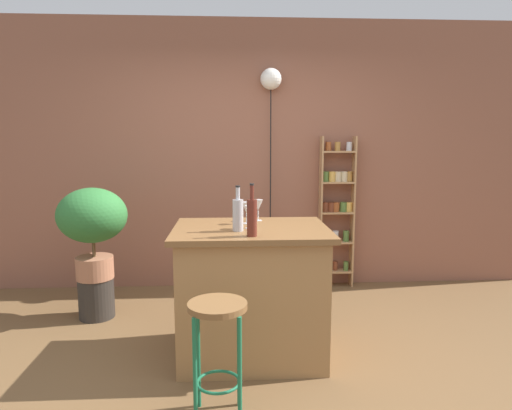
{
  "coord_description": "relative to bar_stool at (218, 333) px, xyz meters",
  "views": [
    {
      "loc": [
        -0.14,
        -2.85,
        1.58
      ],
      "look_at": [
        0.05,
        0.55,
        1.08
      ],
      "focal_mm": 31.53,
      "sensor_mm": 36.0,
      "label": 1
    }
  ],
  "objects": [
    {
      "name": "back_wall",
      "position": [
        0.22,
        2.43,
        0.89
      ],
      "size": [
        6.4,
        0.1,
        2.8
      ],
      "primitive_type": "cube",
      "color": "#8C5642",
      "rests_on": "ground"
    },
    {
      "name": "wine_glass_center",
      "position": [
        0.29,
        1.04,
        0.56
      ],
      "size": [
        0.07,
        0.07,
        0.16
      ],
      "color": "silver",
      "rests_on": "kitchen_counter"
    },
    {
      "name": "bar_stool",
      "position": [
        0.0,
        0.0,
        0.0
      ],
      "size": [
        0.33,
        0.33,
        0.69
      ],
      "color": "#196642",
      "rests_on": "ground"
    },
    {
      "name": "pendant_globe_light",
      "position": [
        0.49,
        2.32,
        1.64
      ],
      "size": [
        0.22,
        0.22,
        2.29
      ],
      "color": "black",
      "rests_on": "ground"
    },
    {
      "name": "plant_stool",
      "position": [
        -1.13,
        1.54,
        -0.33
      ],
      "size": [
        0.31,
        0.31,
        0.36
      ],
      "primitive_type": "cylinder",
      "color": "#2D2823",
      "rests_on": "ground"
    },
    {
      "name": "ground",
      "position": [
        0.22,
        0.48,
        -0.51
      ],
      "size": [
        12.0,
        12.0,
        0.0
      ],
      "primitive_type": "plane",
      "color": "brown"
    },
    {
      "name": "bottle_spirits_clear",
      "position": [
        0.13,
        0.66,
        0.56
      ],
      "size": [
        0.07,
        0.07,
        0.31
      ],
      "color": "#B2B2B7",
      "rests_on": "kitchen_counter"
    },
    {
      "name": "spice_shelf",
      "position": [
        1.2,
        2.29,
        0.34
      ],
      "size": [
        0.37,
        0.14,
        1.61
      ],
      "color": "tan",
      "rests_on": "ground"
    },
    {
      "name": "kitchen_counter",
      "position": [
        0.22,
        0.78,
        -0.03
      ],
      "size": [
        1.1,
        0.83,
        0.95
      ],
      "color": "#9E7042",
      "rests_on": "ground"
    },
    {
      "name": "bottle_soda_blue",
      "position": [
        0.21,
        0.48,
        0.57
      ],
      "size": [
        0.07,
        0.07,
        0.34
      ],
      "color": "#5B2319",
      "rests_on": "kitchen_counter"
    },
    {
      "name": "potted_plant",
      "position": [
        -1.13,
        1.54,
        0.36
      ],
      "size": [
        0.6,
        0.54,
        0.81
      ],
      "color": "#A86B4C",
      "rests_on": "plant_stool"
    },
    {
      "name": "wine_glass_left",
      "position": [
        0.21,
        0.74,
        0.56
      ],
      "size": [
        0.07,
        0.07,
        0.16
      ],
      "color": "silver",
      "rests_on": "kitchen_counter"
    },
    {
      "name": "wine_glass_right",
      "position": [
        0.19,
        0.92,
        0.56
      ],
      "size": [
        0.07,
        0.07,
        0.16
      ],
      "color": "silver",
      "rests_on": "kitchen_counter"
    }
  ]
}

